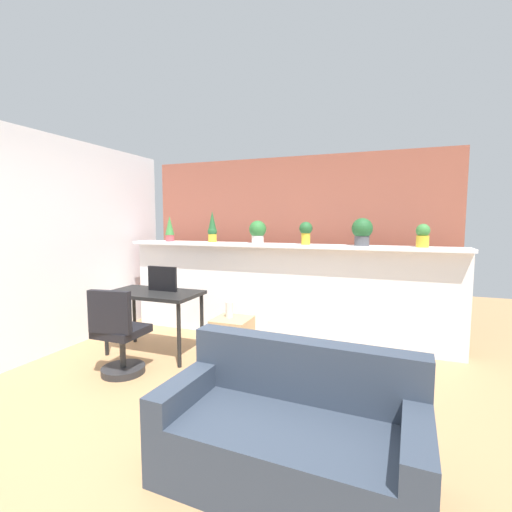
% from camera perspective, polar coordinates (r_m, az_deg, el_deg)
% --- Properties ---
extents(ground_plane, '(12.00, 12.00, 0.00)m').
position_cam_1_polar(ground_plane, '(3.26, -7.24, -23.50)').
color(ground_plane, tan).
extents(divider_wall, '(4.42, 0.16, 1.24)m').
position_cam_1_polar(divider_wall, '(4.80, 3.93, -5.93)').
color(divider_wall, white).
rests_on(divider_wall, ground).
extents(plant_shelf, '(4.42, 0.37, 0.04)m').
position_cam_1_polar(plant_shelf, '(4.68, 3.84, 1.70)').
color(plant_shelf, white).
rests_on(plant_shelf, divider_wall).
extents(brick_wall_behind, '(4.42, 0.10, 2.50)m').
position_cam_1_polar(brick_wall_behind, '(5.29, 5.84, 1.99)').
color(brick_wall_behind, '#9E5442').
rests_on(brick_wall_behind, ground).
extents(side_wall_left, '(0.12, 4.40, 2.60)m').
position_cam_1_polar(side_wall_left, '(4.80, -31.94, 1.39)').
color(side_wall_left, white).
rests_on(side_wall_left, ground).
extents(potted_plant_0, '(0.13, 0.13, 0.37)m').
position_cam_1_polar(potted_plant_0, '(5.37, -13.60, 4.31)').
color(potted_plant_0, '#B7474C').
rests_on(potted_plant_0, plant_shelf).
extents(potted_plant_1, '(0.13, 0.13, 0.44)m').
position_cam_1_polar(potted_plant_1, '(5.08, -6.97, 4.48)').
color(potted_plant_1, gold).
rests_on(potted_plant_1, plant_shelf).
extents(potted_plant_2, '(0.23, 0.23, 0.30)m').
position_cam_1_polar(potted_plant_2, '(4.80, 0.27, 4.01)').
color(potted_plant_2, silver).
rests_on(potted_plant_2, plant_shelf).
extents(potted_plant_3, '(0.16, 0.16, 0.29)m').
position_cam_1_polar(potted_plant_3, '(4.55, 7.94, 3.92)').
color(potted_plant_3, gold).
rests_on(potted_plant_3, plant_shelf).
extents(potted_plant_4, '(0.25, 0.25, 0.33)m').
position_cam_1_polar(potted_plant_4, '(4.51, 16.56, 3.88)').
color(potted_plant_4, '#4C4C51').
rests_on(potted_plant_4, plant_shelf).
extents(potted_plant_5, '(0.15, 0.15, 0.27)m').
position_cam_1_polar(potted_plant_5, '(4.47, 25.04, 3.04)').
color(potted_plant_5, gold).
rests_on(potted_plant_5, plant_shelf).
extents(desk, '(1.10, 0.60, 0.75)m').
position_cam_1_polar(desk, '(4.43, -15.98, -6.56)').
color(desk, black).
rests_on(desk, ground).
extents(tv_monitor, '(0.38, 0.04, 0.29)m').
position_cam_1_polar(tv_monitor, '(4.41, -14.70, -3.52)').
color(tv_monitor, black).
rests_on(tv_monitor, desk).
extents(office_chair, '(0.47, 0.47, 0.91)m').
position_cam_1_polar(office_chair, '(3.99, -21.02, -12.19)').
color(office_chair, '#262628').
rests_on(office_chair, ground).
extents(side_cube_shelf, '(0.40, 0.41, 0.50)m').
position_cam_1_polar(side_cube_shelf, '(4.12, -3.84, -13.28)').
color(side_cube_shelf, tan).
rests_on(side_cube_shelf, ground).
extents(vase_on_shelf, '(0.09, 0.09, 0.18)m').
position_cam_1_polar(vase_on_shelf, '(4.08, -4.27, -8.51)').
color(vase_on_shelf, silver).
rests_on(vase_on_shelf, side_cube_shelf).
extents(couch, '(1.60, 0.84, 0.80)m').
position_cam_1_polar(couch, '(2.45, 5.52, -26.56)').
color(couch, '#333D4C').
rests_on(couch, ground).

